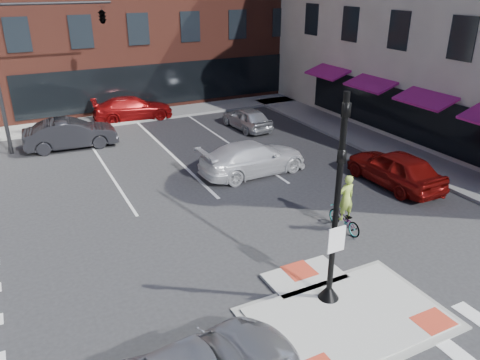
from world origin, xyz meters
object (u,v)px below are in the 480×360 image
white_pickup (253,158)px  cyclist (345,212)px  bg_car_red (133,108)px  bg_car_silver (247,118)px  red_sedan (395,168)px  bg_car_dark (71,134)px

white_pickup → cyclist: 6.34m
white_pickup → bg_car_red: (-2.63, 11.66, -0.03)m
white_pickup → bg_car_silver: white_pickup is taller
bg_car_silver → red_sedan: bearing=96.4°
bg_car_silver → bg_car_red: size_ratio=0.79×
cyclist → bg_car_silver: bearing=-101.9°
bg_car_silver → white_pickup: bearing=60.7°
bg_car_dark → cyclist: 15.86m
red_sedan → bg_car_red: bearing=-64.8°
red_sedan → bg_car_dark: 16.82m
cyclist → bg_car_red: bearing=-80.7°
red_sedan → bg_car_dark: size_ratio=0.99×
red_sedan → cyclist: 5.11m
bg_car_silver → bg_car_dark: bearing=-11.2°
white_pickup → bg_car_dark: bearing=39.6°
red_sedan → bg_car_dark: bearing=-44.7°
white_pickup → bg_car_red: bearing=9.4°
red_sedan → white_pickup: 6.41m
bg_car_dark → bg_car_red: 6.02m
bg_car_red → cyclist: (2.99, -17.99, -0.00)m
white_pickup → cyclist: size_ratio=2.42×
red_sedan → bg_car_silver: red_sedan is taller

